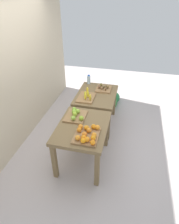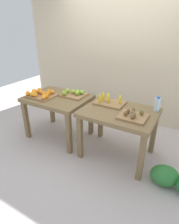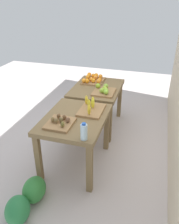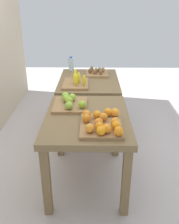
{
  "view_description": "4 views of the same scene",
  "coord_description": "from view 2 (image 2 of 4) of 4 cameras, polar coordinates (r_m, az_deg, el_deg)",
  "views": [
    {
      "loc": [
        -2.9,
        -0.67,
        2.64
      ],
      "look_at": [
        0.08,
        0.03,
        0.61
      ],
      "focal_mm": 30.66,
      "sensor_mm": 36.0,
      "label": 1
    },
    {
      "loc": [
        1.4,
        -2.31,
        1.9
      ],
      "look_at": [
        0.04,
        0.05,
        0.6
      ],
      "focal_mm": 30.17,
      "sensor_mm": 36.0,
      "label": 2
    },
    {
      "loc": [
        3.06,
        0.95,
        2.25
      ],
      "look_at": [
        -0.05,
        0.02,
        0.53
      ],
      "focal_mm": 37.14,
      "sensor_mm": 36.0,
      "label": 3
    },
    {
      "loc": [
        -2.69,
        -0.05,
        1.8
      ],
      "look_at": [
        -0.08,
        -0.02,
        0.57
      ],
      "focal_mm": 40.0,
      "sensor_mm": 36.0,
      "label": 4
    }
  ],
  "objects": [
    {
      "name": "kiwi_bin",
      "position": [
        2.54,
        12.98,
        -1.09
      ],
      "size": [
        0.36,
        0.32,
        0.1
      ],
      "color": "#976F46",
      "rests_on": "display_table_right"
    },
    {
      "name": "banana_crate",
      "position": [
        2.9,
        6.01,
        3.12
      ],
      "size": [
        0.44,
        0.32,
        0.17
      ],
      "color": "#976F46",
      "rests_on": "display_table_right"
    },
    {
      "name": "watermelon_pile",
      "position": [
        2.7,
        25.14,
        -18.37
      ],
      "size": [
        0.73,
        0.4,
        0.27
      ],
      "color": "#24703B",
      "rests_on": "ground_plane"
    },
    {
      "name": "display_table_left",
      "position": [
        3.28,
        -9.54,
        2.75
      ],
      "size": [
        1.04,
        0.8,
        0.76
      ],
      "color": "brown",
      "rests_on": "ground_plane"
    },
    {
      "name": "water_bottle",
      "position": [
        2.81,
        19.87,
        2.22
      ],
      "size": [
        0.08,
        0.08,
        0.21
      ],
      "color": "silver",
      "rests_on": "display_table_right"
    },
    {
      "name": "ground_plane",
      "position": [
        3.3,
        -1.01,
        -9.57
      ],
      "size": [
        8.0,
        8.0,
        0.0
      ],
      "primitive_type": "plane",
      "color": "#BAAFAD"
    },
    {
      "name": "back_wall",
      "position": [
        3.94,
        9.57,
        19.43
      ],
      "size": [
        4.4,
        0.12,
        3.0
      ],
      "primitive_type": "cube",
      "color": "beige",
      "rests_on": "ground_plane"
    },
    {
      "name": "apple_bin",
      "position": [
        3.23,
        -4.8,
        5.55
      ],
      "size": [
        0.4,
        0.35,
        0.11
      ],
      "color": "#976F46",
      "rests_on": "display_table_left"
    },
    {
      "name": "display_table_right",
      "position": [
        2.76,
        8.92,
        -1.77
      ],
      "size": [
        1.04,
        0.8,
        0.76
      ],
      "color": "brown",
      "rests_on": "ground_plane"
    },
    {
      "name": "orange_bin",
      "position": [
        3.28,
        -14.49,
        5.25
      ],
      "size": [
        0.45,
        0.36,
        0.11
      ],
      "color": "#976F46",
      "rests_on": "display_table_left"
    }
  ]
}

